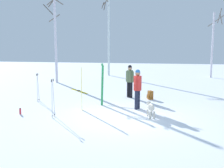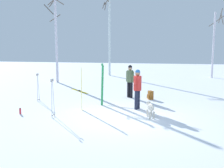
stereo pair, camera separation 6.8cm
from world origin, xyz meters
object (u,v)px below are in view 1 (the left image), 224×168
at_px(dog, 151,107).
at_px(ski_poles_0, 53,97).
at_px(birch_tree_1, 108,33).
at_px(ski_pair_planted_1, 102,85).
at_px(backpack_0, 150,95).
at_px(birch_tree_0, 55,31).
at_px(ski_pair_planted_0, 82,89).
at_px(birch_tree_2, 213,43).
at_px(person_0, 138,87).
at_px(ski_pair_lying_0, 79,91).
at_px(water_bottle_0, 20,111).
at_px(ski_poles_1, 38,86).
at_px(person_1, 130,79).

height_order(dog, ski_poles_0, ski_poles_0).
xyz_separation_m(dog, birch_tree_1, (-4.25, 13.32, 3.47)).
xyz_separation_m(ski_pair_planted_1, ski_poles_0, (-1.42, -2.31, -0.17)).
bearing_deg(backpack_0, birch_tree_0, 145.25).
relative_size(ski_pair_planted_0, birch_tree_2, 0.32).
bearing_deg(person_0, ski_pair_planted_0, -166.02).
bearing_deg(ski_pair_planted_1, ski_pair_planted_0, -123.44).
bearing_deg(backpack_0, ski_pair_lying_0, 159.57).
height_order(ski_poles_0, birch_tree_2, birch_tree_2).
relative_size(ski_pair_planted_1, birch_tree_1, 0.26).
bearing_deg(water_bottle_0, ski_pair_planted_1, 36.82).
distance_m(ski_pair_planted_1, ski_poles_1, 3.32).
bearing_deg(water_bottle_0, person_1, 46.42).
relative_size(ski_poles_1, backpack_0, 3.12).
height_order(dog, ski_pair_lying_0, dog).
relative_size(person_0, backpack_0, 3.90).
bearing_deg(ski_poles_1, ski_pair_planted_0, -25.63).
bearing_deg(birch_tree_1, ski_pair_lying_0, -91.23).
distance_m(person_1, ski_pair_planted_0, 3.44).
bearing_deg(person_1, ski_pair_planted_1, -117.92).
bearing_deg(birch_tree_2, dog, -109.55).
bearing_deg(ski_pair_planted_1, person_0, -15.03).
bearing_deg(person_1, ski_poles_1, -158.35).
bearing_deg(water_bottle_0, birch_tree_0, 103.19).
distance_m(person_0, dog, 1.49).
xyz_separation_m(ski_pair_lying_0, birch_tree_0, (-2.75, 3.29, 3.74)).
bearing_deg(person_0, birch_tree_2, 66.19).
relative_size(person_0, ski_pair_planted_0, 0.94).
distance_m(ski_pair_lying_0, birch_tree_0, 5.69).
xyz_separation_m(ski_poles_0, ski_poles_1, (-1.88, 2.55, -0.05)).
height_order(person_1, backpack_0, person_1).
height_order(ski_poles_1, birch_tree_1, birch_tree_1).
relative_size(person_1, birch_tree_2, 0.30).
bearing_deg(ski_poles_1, person_0, -7.89).
bearing_deg(birch_tree_1, person_0, -73.26).
bearing_deg(birch_tree_2, ski_pair_lying_0, -137.50).
bearing_deg(person_0, water_bottle_0, -159.21).
bearing_deg(person_1, birch_tree_0, 142.47).
bearing_deg(ski_pair_planted_0, backpack_0, 43.72).
xyz_separation_m(ski_pair_planted_1, birch_tree_2, (6.98, 11.66, 1.96)).
bearing_deg(birch_tree_0, water_bottle_0, -76.81).
distance_m(ski_pair_planted_1, birch_tree_1, 12.18).
xyz_separation_m(ski_pair_lying_0, backpack_0, (4.31, -1.60, 0.20)).
relative_size(ski_pair_planted_1, backpack_0, 4.37).
bearing_deg(dog, water_bottle_0, -174.47).
relative_size(ski_pair_lying_0, ski_poles_0, 1.02).
height_order(person_0, ski_pair_planted_1, ski_pair_planted_1).
relative_size(dog, backpack_0, 1.98).
relative_size(ski_pair_lying_0, water_bottle_0, 5.79).
relative_size(dog, birch_tree_2, 0.15).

